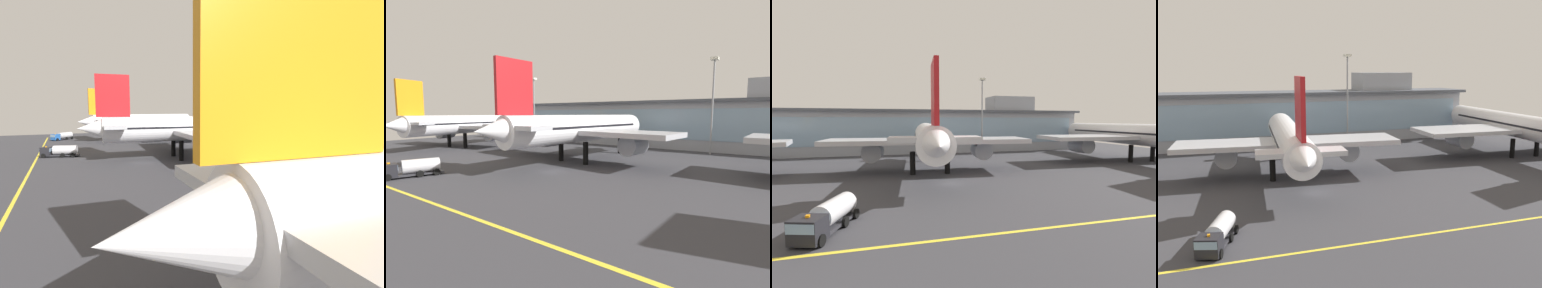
# 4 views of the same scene
# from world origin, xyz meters

# --- Properties ---
(ground_plane) EXTENTS (180.00, 180.00, 0.00)m
(ground_plane) POSITION_xyz_m (0.00, 0.00, 0.00)
(ground_plane) COLOR #38383D
(taxiway_centreline_stripe) EXTENTS (144.00, 0.50, 0.01)m
(taxiway_centreline_stripe) POSITION_xyz_m (0.00, -22.00, 0.01)
(taxiway_centreline_stripe) COLOR yellow
(taxiway_centreline_stripe) RESTS_ON ground
(terminal_building) EXTENTS (118.14, 14.00, 19.70)m
(terminal_building) POSITION_xyz_m (1.55, 50.00, 7.75)
(terminal_building) COLOR #9399A3
(terminal_building) RESTS_ON ground
(airliner_near_right) EXTENTS (43.16, 51.20, 19.63)m
(airliner_near_right) POSITION_xyz_m (-1.90, 12.48, 7.18)
(airliner_near_right) COLOR black
(airliner_near_right) RESTS_ON ground
(airliner_far_right) EXTENTS (51.02, 60.46, 19.20)m
(airliner_far_right) POSITION_xyz_m (54.55, 15.08, 7.00)
(airliner_far_right) COLOR black
(airliner_far_right) RESTS_ON ground
(fuel_tanker_truck) EXTENTS (5.24, 9.35, 2.90)m
(fuel_tanker_truck) POSITION_xyz_m (-16.35, -17.06, 1.51)
(fuel_tanker_truck) COLOR black
(fuel_tanker_truck) RESTS_ON ground
(apron_light_mast_centre) EXTENTS (1.80, 1.80, 24.66)m
(apron_light_mast_centre) POSITION_xyz_m (19.57, 40.35, 16.03)
(apron_light_mast_centre) COLOR gray
(apron_light_mast_centre) RESTS_ON ground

